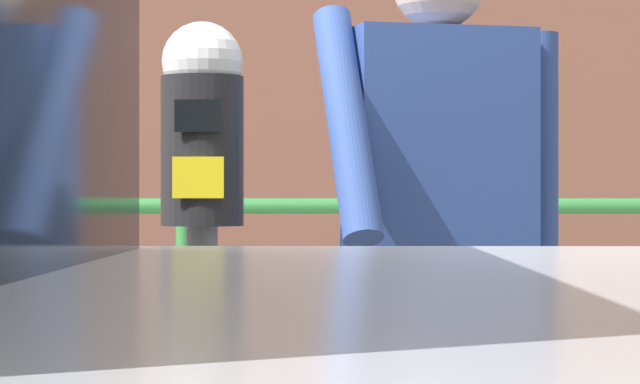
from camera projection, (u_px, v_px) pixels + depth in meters
The scene contains 4 objects.
parking_meter at pixel (202, 191), 3.02m from camera, with size 0.19×0.19×1.44m.
pedestrian_at_meter at pixel (439, 237), 3.24m from camera, with size 0.61×0.54×1.68m.
background_railing at pixel (184, 273), 5.23m from camera, with size 24.06×0.06×1.04m.
backdrop_wall at pixel (246, 75), 8.19m from camera, with size 32.00×0.50×3.86m, color brown.
Camera 1 is at (0.67, -2.71, 1.20)m, focal length 75.99 mm.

